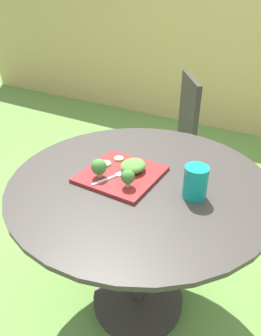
% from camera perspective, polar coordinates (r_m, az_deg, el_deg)
% --- Properties ---
extents(ground_plane, '(12.00, 12.00, 0.00)m').
position_cam_1_polar(ground_plane, '(1.67, 1.37, -23.52)').
color(ground_plane, '#669342').
extents(patio_table, '(1.00, 1.00, 0.72)m').
position_cam_1_polar(patio_table, '(1.31, 1.64, -10.52)').
color(patio_table, '#38332D').
rests_on(patio_table, ground_plane).
extents(patio_chair, '(0.61, 0.61, 0.90)m').
position_cam_1_polar(patio_chair, '(2.05, 7.33, 6.21)').
color(patio_chair, '#332D28').
rests_on(patio_chair, ground_plane).
extents(salad_plate, '(0.28, 0.28, 0.01)m').
position_cam_1_polar(salad_plate, '(1.18, -1.78, -1.13)').
color(salad_plate, maroon).
rests_on(salad_plate, patio_table).
extents(drinking_glass, '(0.08, 0.08, 0.12)m').
position_cam_1_polar(drinking_glass, '(1.07, 11.99, -2.87)').
color(drinking_glass, '#149989').
rests_on(drinking_glass, patio_table).
extents(fork, '(0.07, 0.15, 0.00)m').
position_cam_1_polar(fork, '(1.15, -3.31, -1.66)').
color(fork, silver).
rests_on(fork, salad_plate).
extents(lettuce_mound, '(0.09, 0.11, 0.04)m').
position_cam_1_polar(lettuce_mound, '(1.18, 0.47, 0.39)').
color(lettuce_mound, '#519338').
rests_on(lettuce_mound, salad_plate).
extents(broccoli_floret_0, '(0.06, 0.06, 0.07)m').
position_cam_1_polar(broccoli_floret_0, '(1.14, -5.92, 0.18)').
color(broccoli_floret_0, '#99B770').
rests_on(broccoli_floret_0, salad_plate).
extents(broccoli_floret_1, '(0.05, 0.05, 0.07)m').
position_cam_1_polar(broccoli_floret_1, '(1.08, -0.53, -1.68)').
color(broccoli_floret_1, '#99B770').
rests_on(broccoli_floret_1, salad_plate).
extents(cucumber_slice_0, '(0.05, 0.05, 0.01)m').
position_cam_1_polar(cucumber_slice_0, '(1.24, -4.90, 0.77)').
color(cucumber_slice_0, '#8EB766').
rests_on(cucumber_slice_0, salad_plate).
extents(cucumber_slice_1, '(0.04, 0.04, 0.01)m').
position_cam_1_polar(cucumber_slice_1, '(1.27, -2.19, 1.77)').
color(cucumber_slice_1, '#8EB766').
rests_on(cucumber_slice_1, salad_plate).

